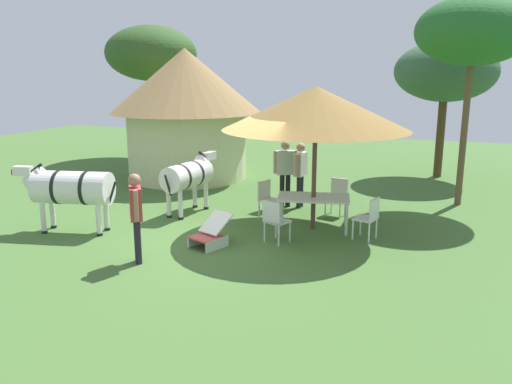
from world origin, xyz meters
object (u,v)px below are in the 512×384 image
at_px(patio_dining_table, 313,200).
at_px(zebra_by_umbrella, 70,188).
at_px(thatched_hut, 186,107).
at_px(shade_umbrella, 316,108).
at_px(striped_lounge_chair, 210,234).
at_px(acacia_tree_behind_hut, 446,72).
at_px(guest_behind_table, 300,169).
at_px(standing_watcher, 136,210).
at_px(guest_beside_umbrella, 285,167).
at_px(acacia_tree_far_lawn, 151,54).
at_px(patio_chair_near_lawn, 267,197).
at_px(patio_chair_east_end, 275,219).
at_px(acacia_tree_left_background, 473,32).
at_px(zebra_nearest_camera, 189,176).
at_px(patio_chair_west_end, 337,194).
at_px(patio_chair_near_hut, 369,216).

bearing_deg(patio_dining_table, zebra_by_umbrella, -158.52).
height_order(thatched_hut, shade_umbrella, thatched_hut).
distance_m(patio_dining_table, striped_lounge_chair, 2.51).
relative_size(striped_lounge_chair, acacia_tree_behind_hut, 0.22).
relative_size(guest_behind_table, standing_watcher, 1.00).
relative_size(guest_beside_umbrella, acacia_tree_far_lawn, 0.34).
relative_size(patio_dining_table, guest_behind_table, 1.03).
distance_m(patio_chair_near_lawn, acacia_tree_behind_hut, 8.09).
bearing_deg(patio_chair_east_end, thatched_hut, 154.02).
bearing_deg(shade_umbrella, guest_behind_table, 113.60).
bearing_deg(acacia_tree_behind_hut, shade_umbrella, -110.16).
bearing_deg(acacia_tree_left_background, acacia_tree_far_lawn, 160.43).
bearing_deg(shade_umbrella, patio_dining_table, 26.57).
xyz_separation_m(guest_beside_umbrella, acacia_tree_behind_hut, (3.70, 5.38, 2.36)).
distance_m(standing_watcher, acacia_tree_behind_hut, 11.58).
bearing_deg(shade_umbrella, patio_chair_east_end, -113.13).
bearing_deg(patio_chair_east_end, standing_watcher, -114.59).
height_order(patio_dining_table, zebra_nearest_camera, zebra_nearest_camera).
bearing_deg(thatched_hut, zebra_by_umbrella, -87.57).
relative_size(standing_watcher, zebra_nearest_camera, 0.80).
bearing_deg(standing_watcher, patio_chair_west_end, 112.49).
height_order(patio_chair_west_end, zebra_nearest_camera, zebra_nearest_camera).
relative_size(patio_chair_near_hut, zebra_by_umbrella, 0.39).
height_order(patio_dining_table, patio_chair_east_end, patio_chair_east_end).
height_order(zebra_by_umbrella, acacia_tree_far_lawn, acacia_tree_far_lawn).
xyz_separation_m(patio_chair_near_lawn, zebra_by_umbrella, (-3.69, -2.42, 0.46)).
height_order(shade_umbrella, acacia_tree_far_lawn, acacia_tree_far_lawn).
bearing_deg(patio_chair_east_end, zebra_by_umbrella, -147.57).
height_order(patio_chair_near_lawn, striped_lounge_chair, patio_chair_near_lawn).
xyz_separation_m(striped_lounge_chair, acacia_tree_far_lawn, (-6.57, 9.22, 3.80)).
relative_size(patio_chair_east_end, zebra_nearest_camera, 0.43).
distance_m(patio_chair_west_end, patio_chair_near_lawn, 1.73).
distance_m(patio_chair_east_end, patio_chair_near_lawn, 1.84).
bearing_deg(acacia_tree_left_background, patio_chair_near_lawn, -146.44).
xyz_separation_m(standing_watcher, zebra_nearest_camera, (-0.64, 3.38, -0.07)).
bearing_deg(patio_chair_near_lawn, acacia_tree_far_lawn, -113.09).
bearing_deg(patio_chair_east_end, patio_chair_near_lawn, 135.83).
relative_size(thatched_hut, acacia_tree_behind_hut, 1.10).
relative_size(thatched_hut, zebra_by_umbrella, 2.07).
xyz_separation_m(guest_beside_umbrella, acacia_tree_far_lawn, (-7.13, 5.77, 3.03)).
relative_size(patio_chair_near_lawn, acacia_tree_behind_hut, 0.21).
relative_size(patio_dining_table, patio_chair_west_end, 1.90).
distance_m(patio_chair_near_hut, acacia_tree_far_lawn, 12.80).
bearing_deg(patio_chair_near_lawn, patio_chair_east_end, 44.17).
height_order(standing_watcher, acacia_tree_far_lawn, acacia_tree_far_lawn).
bearing_deg(patio_dining_table, patio_chair_east_end, -113.13).
bearing_deg(patio_chair_near_hut, thatched_hut, 70.97).
relative_size(acacia_tree_behind_hut, acacia_tree_left_background, 0.84).
distance_m(patio_chair_near_hut, guest_beside_umbrella, 3.16).
distance_m(patio_chair_west_end, guest_beside_umbrella, 1.56).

